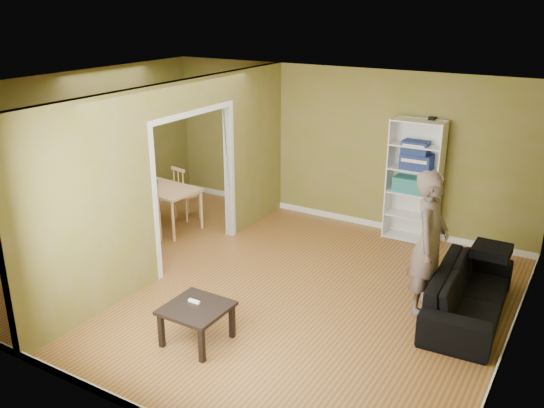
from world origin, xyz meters
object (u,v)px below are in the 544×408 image
(sofa, at_px, (470,287))
(person, at_px, (430,231))
(coffee_table, at_px, (196,312))
(dining_table, at_px, (164,192))
(chair_left, at_px, (128,193))
(chair_near, at_px, (144,211))
(bookshelf, at_px, (415,180))
(chair_far, at_px, (187,192))

(sofa, height_order, person, person)
(coffee_table, distance_m, dining_table, 3.54)
(chair_left, bearing_deg, chair_near, 54.39)
(coffee_table, distance_m, chair_near, 3.05)
(bookshelf, bearing_deg, chair_far, -162.73)
(sofa, bearing_deg, coffee_table, 127.87)
(sofa, bearing_deg, dining_table, 83.23)
(person, distance_m, chair_far, 4.62)
(chair_far, bearing_deg, sofa, -179.25)
(sofa, height_order, coffee_table, sofa)
(sofa, relative_size, chair_far, 2.13)
(person, height_order, chair_near, person)
(bookshelf, bearing_deg, sofa, -55.74)
(chair_near, bearing_deg, person, 12.63)
(bookshelf, bearing_deg, chair_left, -159.28)
(dining_table, relative_size, chair_near, 1.08)
(bookshelf, height_order, chair_left, bookshelf)
(sofa, distance_m, chair_far, 5.05)
(dining_table, distance_m, chair_near, 0.63)
(sofa, xyz_separation_m, bookshelf, (-1.35, 1.98, 0.58))
(person, xyz_separation_m, coffee_table, (-1.95, -1.99, -0.67))
(sofa, height_order, dining_table, sofa)
(dining_table, relative_size, chair_left, 1.18)
(sofa, height_order, chair_far, chair_far)
(person, bearing_deg, dining_table, 81.88)
(person, relative_size, coffee_table, 3.13)
(sofa, bearing_deg, person, 102.73)
(chair_left, bearing_deg, sofa, 84.21)
(person, bearing_deg, sofa, -76.44)
(dining_table, xyz_separation_m, chair_left, (-0.81, -0.02, -0.14))
(person, relative_size, dining_table, 1.88)
(coffee_table, bearing_deg, person, 45.59)
(chair_left, bearing_deg, coffee_table, 51.27)
(bookshelf, xyz_separation_m, chair_near, (-3.53, -2.28, -0.45))
(sofa, relative_size, chair_left, 2.13)
(person, height_order, chair_left, person)
(sofa, height_order, chair_left, chair_left)
(chair_left, bearing_deg, chair_far, 121.00)
(chair_far, bearing_deg, chair_near, 105.02)
(bookshelf, xyz_separation_m, chair_left, (-4.46, -1.69, -0.49))
(chair_near, bearing_deg, coffee_table, -26.39)
(sofa, xyz_separation_m, coffee_table, (-2.45, -2.13, -0.01))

